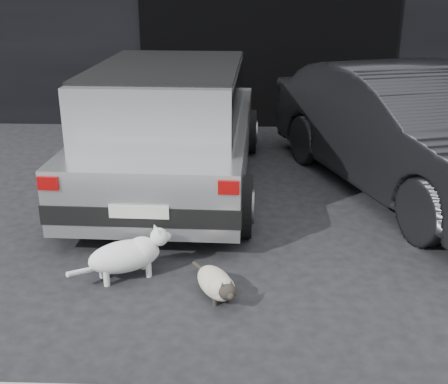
{
  "coord_description": "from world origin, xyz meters",
  "views": [
    {
      "loc": [
        0.64,
        -5.07,
        2.33
      ],
      "look_at": [
        0.47,
        -0.46,
        0.54
      ],
      "focal_mm": 45.0,
      "sensor_mm": 36.0,
      "label": 1
    }
  ],
  "objects_px": {
    "cat_siamese": "(217,284)",
    "cat_white": "(129,254)",
    "silver_hatchback": "(171,121)",
    "second_car": "(410,132)"
  },
  "relations": [
    {
      "from": "cat_siamese",
      "to": "cat_white",
      "type": "distance_m",
      "value": 0.8
    },
    {
      "from": "silver_hatchback",
      "to": "second_car",
      "type": "distance_m",
      "value": 2.67
    },
    {
      "from": "second_car",
      "to": "cat_siamese",
      "type": "relative_size",
      "value": 6.55
    },
    {
      "from": "second_car",
      "to": "cat_white",
      "type": "bearing_deg",
      "value": -162.97
    },
    {
      "from": "silver_hatchback",
      "to": "cat_siamese",
      "type": "relative_size",
      "value": 6.07
    },
    {
      "from": "silver_hatchback",
      "to": "second_car",
      "type": "height_order",
      "value": "silver_hatchback"
    },
    {
      "from": "cat_siamese",
      "to": "cat_white",
      "type": "height_order",
      "value": "cat_white"
    },
    {
      "from": "cat_white",
      "to": "second_car",
      "type": "bearing_deg",
      "value": 99.69
    },
    {
      "from": "second_car",
      "to": "cat_white",
      "type": "distance_m",
      "value": 3.49
    },
    {
      "from": "silver_hatchback",
      "to": "cat_white",
      "type": "distance_m",
      "value": 2.21
    }
  ]
}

